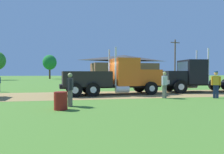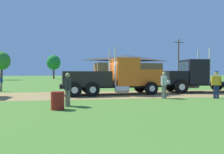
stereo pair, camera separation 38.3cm
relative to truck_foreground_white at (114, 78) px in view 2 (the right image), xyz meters
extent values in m
plane|color=#4C7D2D|center=(-1.11, -0.19, -1.29)|extent=(200.00, 200.00, 0.00)
cube|color=#9D804C|center=(-1.11, -0.19, -1.29)|extent=(120.00, 5.53, 0.01)
cube|color=black|center=(-0.21, -0.01, -0.60)|extent=(7.93, 2.30, 0.28)
cube|color=orange|center=(2.71, 0.27, 0.02)|extent=(2.13, 2.22, 1.25)
cube|color=silver|center=(3.73, 0.37, -0.42)|extent=(0.38, 2.24, 0.32)
cube|color=orange|center=(0.87, 0.09, 0.46)|extent=(1.97, 2.49, 2.11)
cube|color=#2D3D4C|center=(1.77, 0.18, 0.88)|extent=(0.23, 1.94, 0.93)
cylinder|color=silver|center=(-0.21, 0.92, 0.85)|extent=(0.14, 0.14, 2.90)
cylinder|color=silver|center=(-0.03, -0.92, 0.85)|extent=(0.14, 0.14, 2.90)
cylinder|color=silver|center=(0.45, -0.97, -0.82)|extent=(1.05, 0.61, 0.52)
cube|color=black|center=(-2.15, -0.20, -0.05)|extent=(3.73, 2.66, 1.10)
cylinder|color=black|center=(2.50, 1.42, -0.79)|extent=(1.03, 0.40, 1.00)
cylinder|color=silver|center=(2.49, 1.58, -0.79)|extent=(0.45, 0.08, 0.45)
cylinder|color=black|center=(2.73, -0.89, -0.79)|extent=(1.03, 0.40, 1.00)
cylinder|color=silver|center=(2.75, -1.05, -0.79)|extent=(0.45, 0.08, 0.45)
cylinder|color=black|center=(-3.22, 0.87, -0.79)|extent=(1.03, 0.40, 1.00)
cylinder|color=silver|center=(-3.23, 1.03, -0.79)|extent=(0.45, 0.08, 0.45)
cylinder|color=black|center=(-2.99, -1.45, -0.79)|extent=(1.03, 0.40, 1.00)
cylinder|color=silver|center=(-2.98, -1.61, -0.79)|extent=(0.45, 0.08, 0.45)
cylinder|color=black|center=(-1.97, 0.99, -0.79)|extent=(1.03, 0.40, 1.00)
cylinder|color=silver|center=(-1.99, 1.15, -0.79)|extent=(0.45, 0.08, 0.45)
cylinder|color=black|center=(-1.75, -1.33, -0.79)|extent=(1.03, 0.40, 1.00)
cylinder|color=silver|center=(-1.73, -1.49, -0.79)|extent=(0.45, 0.08, 0.45)
cube|color=black|center=(8.38, 0.63, -0.55)|extent=(7.72, 2.00, 0.28)
cube|color=black|center=(5.40, 0.80, 0.00)|extent=(1.79, 2.15, 1.10)
cube|color=silver|center=(4.52, 0.85, -0.37)|extent=(0.29, 2.26, 0.32)
cube|color=black|center=(7.06, 0.71, 0.47)|extent=(1.79, 2.44, 2.04)
cube|color=#2D3D4C|center=(6.22, 0.76, 0.88)|extent=(0.15, 1.96, 0.90)
cylinder|color=silver|center=(7.96, -0.28, 0.96)|extent=(0.14, 0.14, 3.01)
cylinder|color=silver|center=(8.06, 1.58, 0.96)|extent=(0.14, 0.14, 3.01)
cylinder|color=silver|center=(7.62, 1.71, -0.76)|extent=(1.03, 0.58, 0.52)
cylinder|color=black|center=(5.42, -0.37, -0.74)|extent=(1.12, 0.36, 1.11)
cylinder|color=silver|center=(5.41, -0.53, -0.74)|extent=(0.50, 0.07, 0.50)
cylinder|color=black|center=(5.55, 1.97, -0.74)|extent=(1.12, 0.36, 1.11)
cylinder|color=silver|center=(5.56, 2.13, -0.74)|extent=(0.50, 0.07, 0.50)
cylinder|color=black|center=(10.02, 1.71, -0.74)|extent=(1.12, 0.36, 1.11)
cylinder|color=silver|center=(10.02, 1.87, -0.74)|extent=(0.50, 0.07, 0.50)
cube|color=#2D2D33|center=(-3.24, -5.29, -0.17)|extent=(0.32, 0.49, 0.59)
sphere|color=tan|center=(-3.24, -5.29, 0.28)|extent=(0.22, 0.22, 0.22)
cube|color=slate|center=(-3.22, -5.19, -0.88)|extent=(0.20, 0.18, 0.83)
cube|color=slate|center=(-3.25, -5.39, -0.88)|extent=(0.20, 0.18, 0.83)
cylinder|color=#2D2D33|center=(-3.20, -5.01, -0.20)|extent=(0.10, 0.10, 0.56)
cylinder|color=#2D2D33|center=(-3.28, -5.57, -0.20)|extent=(0.10, 0.10, 0.56)
cube|color=gold|center=(6.21, -3.62, -0.11)|extent=(0.47, 0.44, 0.62)
sphere|color=gold|center=(6.21, -3.62, 0.36)|extent=(0.24, 0.24, 0.24)
cylinder|color=#1E478C|center=(6.21, -3.62, 0.47)|extent=(0.25, 0.25, 0.06)
cube|color=#1E284C|center=(6.13, -3.57, -0.85)|extent=(0.23, 0.24, 0.87)
cube|color=#1E284C|center=(6.28, -3.67, -0.85)|extent=(0.23, 0.24, 0.87)
cylinder|color=gold|center=(6.00, -3.48, -0.14)|extent=(0.10, 0.10, 0.59)
cylinder|color=gold|center=(6.41, -3.76, -0.14)|extent=(0.10, 0.10, 0.59)
cube|color=silver|center=(2.87, -2.97, -0.11)|extent=(0.52, 0.54, 0.62)
sphere|color=#9C955C|center=(2.87, -2.97, 0.35)|extent=(0.24, 0.24, 0.24)
cube|color=slate|center=(2.80, -3.06, -0.86)|extent=(0.24, 0.24, 0.87)
cube|color=slate|center=(2.94, -2.89, -0.86)|extent=(0.24, 0.24, 0.87)
cylinder|color=silver|center=(2.67, -3.20, -0.14)|extent=(0.10, 0.10, 0.59)
cylinder|color=silver|center=(3.07, -2.75, -0.14)|extent=(0.10, 0.10, 0.59)
cube|color=#264C8C|center=(-9.69, 3.91, -0.25)|extent=(0.50, 0.44, 0.54)
sphere|color=tan|center=(-9.69, 3.91, 0.16)|extent=(0.21, 0.21, 0.21)
cylinder|color=black|center=(-9.69, 3.91, 0.26)|extent=(0.22, 0.22, 0.06)
cube|color=slate|center=(-9.60, 3.86, -0.91)|extent=(0.23, 0.24, 0.77)
cylinder|color=#264C8C|center=(-9.46, 3.78, -0.28)|extent=(0.10, 0.10, 0.52)
cylinder|color=maroon|center=(-3.65, -6.23, -0.88)|extent=(0.61, 0.61, 0.82)
cube|color=brown|center=(6.62, 24.11, 0.46)|extent=(12.99, 6.38, 3.50)
pyramid|color=#393939|center=(6.62, 24.11, 3.30)|extent=(13.64, 6.70, 1.09)
cube|color=black|center=(4.97, 21.27, -0.19)|extent=(1.80, 0.21, 2.20)
cylinder|color=brown|center=(16.95, 23.28, 2.88)|extent=(0.26, 0.26, 8.34)
cube|color=brown|center=(16.95, 23.28, 6.45)|extent=(2.18, 0.62, 0.14)
cylinder|color=#513823|center=(-20.57, 36.02, 0.16)|extent=(0.44, 0.44, 2.89)
ellipsoid|color=#327B2D|center=(-20.57, 36.02, 3.15)|extent=(3.86, 3.86, 4.25)
cylinder|color=#513823|center=(-9.54, 42.19, 0.20)|extent=(0.44, 0.44, 2.98)
ellipsoid|color=#1F7C31|center=(-9.54, 42.19, 3.15)|extent=(3.65, 3.65, 4.01)
camera|label=1|loc=(-3.03, -16.04, 0.41)|focal=33.62mm
camera|label=2|loc=(-2.65, -16.10, 0.41)|focal=33.62mm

